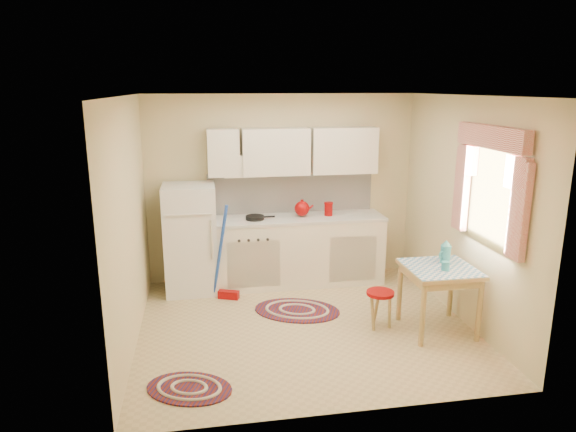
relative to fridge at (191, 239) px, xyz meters
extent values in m
plane|color=#CBB581|center=(1.24, -1.25, -0.70)|extent=(3.60, 3.60, 0.00)
cube|color=silver|center=(1.24, -1.25, 1.80)|extent=(3.60, 3.20, 0.04)
cube|color=beige|center=(1.24, 0.35, 0.55)|extent=(3.60, 0.04, 2.50)
cube|color=beige|center=(1.24, -2.85, 0.55)|extent=(3.60, 0.04, 2.50)
cube|color=beige|center=(-0.56, -1.25, 0.55)|extent=(0.04, 3.20, 2.50)
cube|color=beige|center=(3.04, -1.25, 0.55)|extent=(0.04, 3.20, 2.50)
cube|color=white|center=(1.36, 0.34, 0.50)|extent=(2.25, 0.03, 0.55)
cube|color=white|center=(1.36, 0.19, 1.07)|extent=(2.25, 0.33, 0.60)
cube|color=white|center=(3.02, -1.80, 0.85)|extent=(0.04, 0.85, 0.95)
cube|color=white|center=(0.00, 0.00, 0.00)|extent=(0.65, 0.60, 1.40)
cube|color=white|center=(1.41, 0.05, -0.26)|extent=(2.25, 0.60, 0.88)
cube|color=silver|center=(1.41, 0.05, 0.20)|extent=(2.27, 0.62, 0.04)
cylinder|color=black|center=(0.83, 0.00, 0.24)|extent=(0.24, 0.24, 0.05)
cylinder|color=#940506|center=(1.82, 0.05, 0.30)|extent=(0.11, 0.11, 0.16)
cube|color=tan|center=(2.63, -1.59, -0.34)|extent=(0.72, 0.72, 0.72)
cylinder|color=#940506|center=(2.04, -1.42, -0.49)|extent=(0.31, 0.31, 0.42)
cylinder|color=teal|center=(2.64, -1.69, 0.07)|extent=(0.11, 0.11, 0.10)
camera|label=1|loc=(0.17, -6.39, 1.89)|focal=32.00mm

